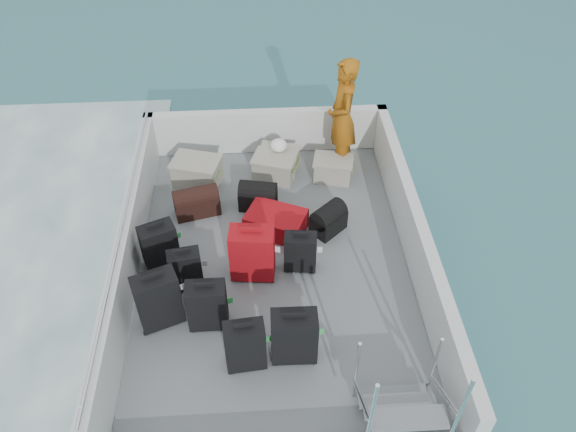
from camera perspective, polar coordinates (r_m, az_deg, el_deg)
The scene contains 23 objects.
ground at distance 7.48m, azimuth -1.36°, elevation -8.21°, with size 160.00×160.00×0.00m, color #174752.
ferry_hull at distance 7.25m, azimuth -1.40°, elevation -6.73°, with size 3.60×5.00×0.60m, color silver.
deck at distance 7.02m, azimuth -1.44°, elevation -5.10°, with size 3.30×4.70×0.02m, color slate.
deck_fittings at distance 6.53m, azimuth 1.67°, elevation -4.83°, with size 3.60×5.00×0.90m.
suitcase_0 at distance 6.34m, azimuth -13.03°, elevation -8.38°, with size 0.48×0.27×0.73m, color black.
suitcase_1 at distance 6.69m, azimuth -10.34°, elevation -5.44°, with size 0.37×0.21×0.57m, color black.
suitcase_2 at distance 6.99m, azimuth -12.92°, elevation -2.98°, with size 0.42×0.25×0.61m, color black.
suitcase_3 at distance 5.92m, azimuth -4.36°, elevation -13.06°, with size 0.41×0.24×0.63m, color black.
suitcase_4 at distance 6.26m, azimuth -8.21°, elevation -9.04°, with size 0.43×0.25×0.64m, color black.
suitcase_5 at distance 6.66m, azimuth -3.64°, elevation -3.86°, with size 0.52×0.31×0.72m, color #A70C15.
suitcase_6 at distance 5.95m, azimuth 0.63°, elevation -12.20°, with size 0.48×0.28×0.66m, color black.
suitcase_7 at distance 6.78m, azimuth 1.26°, elevation -3.73°, with size 0.39×0.22×0.54m, color black.
suitcase_8 at distance 7.34m, azimuth -1.23°, elevation -0.63°, with size 0.49×0.74×0.29m, color #A70C15.
duffel_0 at distance 7.68m, azimuth -9.25°, elevation 1.24°, with size 0.60×0.30×0.32m, color black, non-canonical shape.
duffel_1 at distance 7.68m, azimuth -3.06°, elevation 1.85°, with size 0.50×0.30×0.32m, color black, non-canonical shape.
duffel_2 at distance 7.35m, azimuth 4.12°, elevation -0.52°, with size 0.44×0.30×0.32m, color black, non-canonical shape.
crate_0 at distance 8.14m, azimuth -9.21°, elevation 4.34°, with size 0.63×0.43×0.38m, color #A29F8D.
crate_1 at distance 8.16m, azimuth -1.40°, elevation 4.88°, with size 0.56×0.39×0.34m, color #A29F8D.
crate_2 at distance 8.31m, azimuth -0.93°, elevation 5.63°, with size 0.54×0.37×0.32m, color #A29F8D.
crate_3 at distance 8.18m, azimuth 4.57°, elevation 4.71°, with size 0.52×0.36×0.31m, color #A29F8D.
yellow_bag at distance 8.48m, azimuth 5.78°, elevation 5.81°, with size 0.28×0.26×0.22m, color yellow.
white_bag at distance 8.16m, azimuth -0.95°, elevation 7.03°, with size 0.24×0.24×0.18m, color white.
passenger at distance 8.01m, azimuth 5.51°, elevation 9.99°, with size 0.64×0.41×1.74m, color orange.
Camera 1 is at (-0.11, -4.67, 5.84)m, focal length 35.00 mm.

